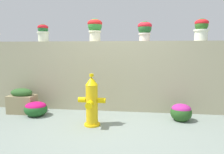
# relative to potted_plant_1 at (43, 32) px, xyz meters

# --- Properties ---
(ground_plane) EXTENTS (24.00, 24.00, 0.00)m
(ground_plane) POSITION_rel_potted_plant_1_xyz_m (1.69, -1.19, -1.72)
(ground_plane) COLOR gray
(stone_wall) EXTENTS (6.36, 0.32, 1.50)m
(stone_wall) POSITION_rel_potted_plant_1_xyz_m (1.69, -0.02, -0.97)
(stone_wall) COLOR tan
(stone_wall) RESTS_ON ground
(potted_plant_1) EXTENTS (0.27, 0.27, 0.39)m
(potted_plant_1) POSITION_rel_potted_plant_1_xyz_m (0.00, 0.00, 0.00)
(potted_plant_1) COLOR silver
(potted_plant_1) RESTS_ON stone_wall
(potted_plant_2) EXTENTS (0.32, 0.32, 0.49)m
(potted_plant_2) POSITION_rel_potted_plant_1_xyz_m (1.18, 0.02, 0.08)
(potted_plant_2) COLOR beige
(potted_plant_2) RESTS_ON stone_wall
(potted_plant_3) EXTENTS (0.30, 0.30, 0.41)m
(potted_plant_3) POSITION_rel_potted_plant_1_xyz_m (2.24, -0.02, 0.03)
(potted_plant_3) COLOR beige
(potted_plant_3) RESTS_ON stone_wall
(potted_plant_4) EXTENTS (0.30, 0.30, 0.45)m
(potted_plant_4) POSITION_rel_potted_plant_1_xyz_m (3.38, -0.02, 0.04)
(potted_plant_4) COLOR silver
(potted_plant_4) RESTS_ON stone_wall
(fire_hydrant) EXTENTS (0.48, 0.39, 0.92)m
(fire_hydrant) POSITION_rel_potted_plant_1_xyz_m (1.32, -1.03, -1.30)
(fire_hydrant) COLOR yellow
(fire_hydrant) RESTS_ON ground
(flower_bush_left) EXTENTS (0.39, 0.35, 0.34)m
(flower_bush_left) POSITION_rel_potted_plant_1_xyz_m (2.93, -0.60, -1.55)
(flower_bush_left) COLOR #275220
(flower_bush_left) RESTS_ON ground
(flower_bush_right) EXTENTS (0.46, 0.41, 0.30)m
(flower_bush_right) POSITION_rel_potted_plant_1_xyz_m (0.08, -0.65, -1.57)
(flower_bush_right) COLOR #1F5523
(flower_bush_right) RESTS_ON ground
(planter_box) EXTENTS (0.54, 0.32, 0.52)m
(planter_box) POSITION_rel_potted_plant_1_xyz_m (-0.30, -0.50, -1.47)
(planter_box) COLOR #8E815B
(planter_box) RESTS_ON ground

